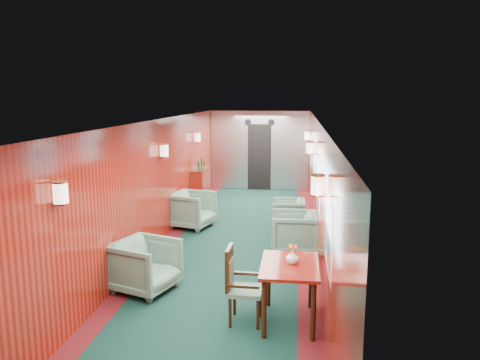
{
  "coord_description": "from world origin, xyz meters",
  "views": [
    {
      "loc": [
        1.16,
        -8.2,
        2.85
      ],
      "look_at": [
        0.0,
        1.09,
        1.15
      ],
      "focal_mm": 35.0,
      "sensor_mm": 36.0,
      "label": 1
    }
  ],
  "objects_px": {
    "side_chair": "(238,282)",
    "armchair_right_near": "(294,232)",
    "credenza": "(201,187)",
    "armchair_left_far": "(192,210)",
    "dining_table": "(290,274)",
    "armchair_left_near": "(145,266)",
    "armchair_right_far": "(288,214)"
  },
  "relations": [
    {
      "from": "credenza",
      "to": "armchair_left_near",
      "type": "xyz_separation_m",
      "value": [
        0.31,
        -5.44,
        -0.12
      ]
    },
    {
      "from": "armchair_left_far",
      "to": "armchair_right_near",
      "type": "relative_size",
      "value": 1.04
    },
    {
      "from": "armchair_left_far",
      "to": "side_chair",
      "type": "bearing_deg",
      "value": -143.89
    },
    {
      "from": "dining_table",
      "to": "side_chair",
      "type": "relative_size",
      "value": 1.04
    },
    {
      "from": "dining_table",
      "to": "armchair_right_far",
      "type": "distance_m",
      "value": 4.3
    },
    {
      "from": "credenza",
      "to": "armchair_left_near",
      "type": "relative_size",
      "value": 1.5
    },
    {
      "from": "armchair_left_near",
      "to": "armchair_right_near",
      "type": "xyz_separation_m",
      "value": [
        2.15,
        2.0,
        -0.01
      ]
    },
    {
      "from": "credenza",
      "to": "armchair_right_far",
      "type": "relative_size",
      "value": 1.79
    },
    {
      "from": "armchair_left_near",
      "to": "armchair_left_far",
      "type": "relative_size",
      "value": 0.97
    },
    {
      "from": "armchair_left_far",
      "to": "dining_table",
      "type": "bearing_deg",
      "value": -136.21
    },
    {
      "from": "credenza",
      "to": "armchair_left_far",
      "type": "xyz_separation_m",
      "value": [
        0.23,
        -2.06,
        -0.11
      ]
    },
    {
      "from": "armchair_left_near",
      "to": "armchair_left_far",
      "type": "xyz_separation_m",
      "value": [
        -0.08,
        3.39,
        0.01
      ]
    },
    {
      "from": "credenza",
      "to": "dining_table",
      "type": "bearing_deg",
      "value": -68.5
    },
    {
      "from": "dining_table",
      "to": "credenza",
      "type": "bearing_deg",
      "value": 111.29
    },
    {
      "from": "side_chair",
      "to": "armchair_right_far",
      "type": "xyz_separation_m",
      "value": [
        0.53,
        4.36,
        -0.21
      ]
    },
    {
      "from": "credenza",
      "to": "armchair_left_near",
      "type": "height_order",
      "value": "credenza"
    },
    {
      "from": "armchair_left_near",
      "to": "armchair_right_far",
      "type": "relative_size",
      "value": 1.19
    },
    {
      "from": "credenza",
      "to": "armchair_left_near",
      "type": "distance_m",
      "value": 5.45
    },
    {
      "from": "armchair_right_near",
      "to": "side_chair",
      "type": "bearing_deg",
      "value": -14.27
    },
    {
      "from": "dining_table",
      "to": "armchair_left_near",
      "type": "distance_m",
      "value": 2.25
    },
    {
      "from": "side_chair",
      "to": "credenza",
      "type": "height_order",
      "value": "credenza"
    },
    {
      "from": "dining_table",
      "to": "armchair_left_near",
      "type": "xyz_separation_m",
      "value": [
        -2.12,
        0.72,
        -0.26
      ]
    },
    {
      "from": "armchair_left_near",
      "to": "armchair_right_far",
      "type": "distance_m",
      "value": 4.1
    },
    {
      "from": "side_chair",
      "to": "armchair_right_near",
      "type": "distance_m",
      "value": 2.87
    },
    {
      "from": "armchair_right_near",
      "to": "armchair_left_near",
      "type": "bearing_deg",
      "value": -47.8
    },
    {
      "from": "dining_table",
      "to": "armchair_left_near",
      "type": "relative_size",
      "value": 1.22
    },
    {
      "from": "dining_table",
      "to": "armchair_left_far",
      "type": "bearing_deg",
      "value": 117.91
    },
    {
      "from": "armchair_left_near",
      "to": "armchair_right_near",
      "type": "height_order",
      "value": "armchair_left_near"
    },
    {
      "from": "side_chair",
      "to": "armchair_left_far",
      "type": "distance_m",
      "value": 4.45
    },
    {
      "from": "dining_table",
      "to": "armchair_right_far",
      "type": "height_order",
      "value": "dining_table"
    },
    {
      "from": "dining_table",
      "to": "armchair_left_far",
      "type": "relative_size",
      "value": 1.19
    },
    {
      "from": "dining_table",
      "to": "credenza",
      "type": "relative_size",
      "value": 0.82
    }
  ]
}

